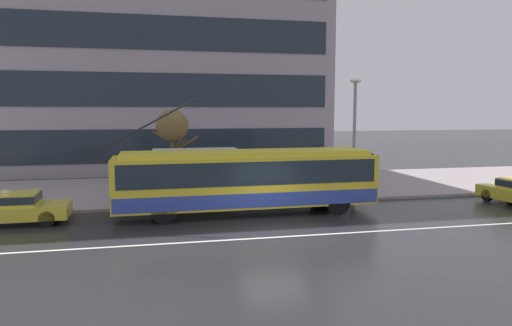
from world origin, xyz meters
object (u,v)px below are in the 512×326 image
object	(u,v)px
trolleybus	(247,179)
pedestrian_walking_past	(286,163)
pedestrian_at_shelter	(178,165)
street_tree_bare	(172,127)
pedestrian_approaching_curb	(316,161)
taxi_queued_behind_bus	(9,207)
bus_shelter	(195,162)
street_lamp	(354,126)
pedestrian_waiting_by_pole	(232,166)

from	to	relation	value
trolleybus	pedestrian_walking_past	xyz separation A→B (m)	(2.57, 2.87, 0.30)
pedestrian_at_shelter	street_tree_bare	bearing A→B (deg)	155.27
trolleybus	street_tree_bare	bearing A→B (deg)	123.03
pedestrian_at_shelter	pedestrian_approaching_curb	bearing A→B (deg)	-0.03
pedestrian_walking_past	pedestrian_approaching_curb	bearing A→B (deg)	36.94
taxi_queued_behind_bus	bus_shelter	xyz separation A→B (m)	(7.65, 3.03, 1.30)
street_lamp	pedestrian_walking_past	bearing A→B (deg)	168.53
pedestrian_walking_past	taxi_queued_behind_bus	bearing A→B (deg)	-167.02
pedestrian_waiting_by_pole	bus_shelter	bearing A→B (deg)	-163.33
street_lamp	pedestrian_at_shelter	bearing A→B (deg)	164.88
trolleybus	pedestrian_walking_past	distance (m)	3.87
taxi_queued_behind_bus	pedestrian_walking_past	distance (m)	12.60
trolleybus	street_lamp	world-z (taller)	street_lamp
bus_shelter	pedestrian_walking_past	bearing A→B (deg)	-2.63
pedestrian_approaching_curb	pedestrian_walking_past	xyz separation A→B (m)	(-2.23, -1.68, 0.13)
taxi_queued_behind_bus	street_lamp	distance (m)	16.08
bus_shelter	trolleybus	bearing A→B (deg)	-56.89
pedestrian_approaching_curb	pedestrian_waiting_by_pole	distance (m)	4.96
pedestrian_walking_past	pedestrian_waiting_by_pole	distance (m)	2.77
pedestrian_at_shelter	pedestrian_waiting_by_pole	distance (m)	2.86
trolleybus	pedestrian_approaching_curb	distance (m)	6.62
trolleybus	street_lamp	distance (m)	6.74
bus_shelter	pedestrian_approaching_curb	bearing A→B (deg)	12.15
pedestrian_approaching_curb	street_tree_bare	world-z (taller)	street_tree_bare
bus_shelter	pedestrian_walking_past	size ratio (longest dim) A/B	1.98
pedestrian_waiting_by_pole	trolleybus	bearing A→B (deg)	-88.78
street_lamp	taxi_queued_behind_bus	bearing A→B (deg)	-172.26
pedestrian_waiting_by_pole	street_lamp	distance (m)	6.56
taxi_queued_behind_bus	pedestrian_approaching_curb	distance (m)	15.17
bus_shelter	taxi_queued_behind_bus	bearing A→B (deg)	-158.39
trolleybus	bus_shelter	world-z (taller)	trolleybus
pedestrian_approaching_curb	pedestrian_waiting_by_pole	size ratio (longest dim) A/B	1.00
pedestrian_at_shelter	street_lamp	size ratio (longest dim) A/B	0.32
pedestrian_walking_past	street_tree_bare	world-z (taller)	street_tree_bare
pedestrian_at_shelter	street_lamp	world-z (taller)	street_lamp
pedestrian_walking_past	street_lamp	world-z (taller)	street_lamp
pedestrian_waiting_by_pole	pedestrian_approaching_curb	bearing A→B (deg)	10.30
street_tree_bare	bus_shelter	bearing A→B (deg)	-57.12
bus_shelter	pedestrian_waiting_by_pole	xyz separation A→B (m)	(1.93, 0.58, -0.30)
taxi_queued_behind_bus	bus_shelter	distance (m)	8.33
taxi_queued_behind_bus	pedestrian_walking_past	xyz separation A→B (m)	(12.23, 2.82, 1.14)
taxi_queued_behind_bus	pedestrian_at_shelter	xyz separation A→B (m)	(6.86, 4.50, 1.01)
taxi_queued_behind_bus	street_lamp	size ratio (longest dim) A/B	0.74
taxi_queued_behind_bus	pedestrian_at_shelter	world-z (taller)	pedestrian_at_shelter
trolleybus	pedestrian_walking_past	world-z (taller)	trolleybus
taxi_queued_behind_bus	pedestrian_waiting_by_pole	distance (m)	10.29
taxi_queued_behind_bus	pedestrian_waiting_by_pole	size ratio (longest dim) A/B	2.27
taxi_queued_behind_bus	street_tree_bare	xyz separation A→B (m)	(6.63, 4.61, 2.96)
trolleybus	pedestrian_waiting_by_pole	distance (m)	3.67
pedestrian_at_shelter	pedestrian_walking_past	size ratio (longest dim) A/B	0.94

